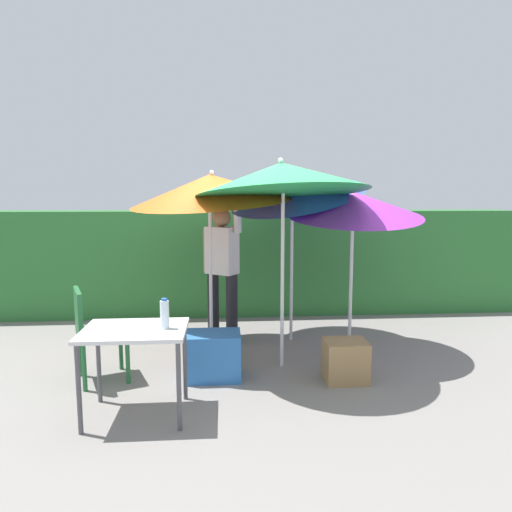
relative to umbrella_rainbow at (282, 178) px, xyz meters
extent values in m
plane|color=gray|center=(-0.23, 0.05, -1.91)|extent=(24.00, 24.00, 0.00)
cube|color=#2D7033|center=(-0.23, 2.23, -1.15)|extent=(8.00, 0.70, 1.53)
cylinder|color=silver|center=(0.01, 0.01, -1.03)|extent=(0.04, 0.04, 1.76)
cone|color=green|center=(0.00, 0.00, 0.00)|extent=(1.72, 1.73, 0.52)
sphere|color=silver|center=(-0.01, -0.01, 0.17)|extent=(0.05, 0.05, 0.05)
cylinder|color=silver|center=(-0.72, 0.48, -1.08)|extent=(0.04, 0.04, 1.67)
cone|color=#EA5919|center=(-0.71, 0.47, -0.09)|extent=(1.75, 1.75, 0.56)
sphere|color=silver|center=(-0.69, 0.46, 0.08)|extent=(0.05, 0.05, 0.05)
cylinder|color=silver|center=(0.24, 0.84, -1.05)|extent=(0.04, 0.04, 1.73)
cone|color=blue|center=(0.27, 0.81, -0.05)|extent=(1.68, 1.61, 0.92)
sphere|color=silver|center=(0.30, 0.78, 0.10)|extent=(0.05, 0.05, 0.05)
cylinder|color=silver|center=(0.83, 0.37, -1.15)|extent=(0.04, 0.04, 1.53)
cone|color=purple|center=(0.85, 0.36, -0.26)|extent=(1.46, 1.48, 0.51)
sphere|color=silver|center=(0.87, 0.36, -0.11)|extent=(0.05, 0.05, 0.05)
cylinder|color=black|center=(-0.48, 0.81, -1.50)|extent=(0.14, 0.14, 0.82)
cylinder|color=black|center=(-0.71, 0.97, -1.50)|extent=(0.14, 0.14, 0.82)
cube|color=silver|center=(-0.59, 0.89, -0.81)|extent=(0.42, 0.39, 0.56)
sphere|color=#8C6647|center=(-0.59, 0.89, -0.42)|extent=(0.22, 0.22, 0.22)
cylinder|color=silver|center=(-0.41, 0.75, -0.31)|extent=(0.13, 0.13, 0.56)
cylinder|color=#8C6647|center=(-0.78, 1.03, -0.83)|extent=(0.13, 0.13, 0.52)
cylinder|color=#236633|center=(-1.47, -0.32, -1.69)|extent=(0.04, 0.04, 0.44)
cylinder|color=#236633|center=(-1.62, 0.03, -1.69)|extent=(0.04, 0.04, 0.44)
cylinder|color=#236633|center=(-1.82, -0.47, -1.69)|extent=(0.04, 0.04, 0.44)
cylinder|color=#236633|center=(-1.97, -0.11, -1.69)|extent=(0.04, 0.04, 0.44)
cube|color=#236633|center=(-1.72, -0.22, -1.45)|extent=(0.57, 0.57, 0.05)
cube|color=#236633|center=(-1.91, -0.29, -1.22)|extent=(0.20, 0.42, 0.40)
cube|color=#2D6BB7|center=(-0.68, -0.26, -1.69)|extent=(0.52, 0.36, 0.44)
cube|color=#9E7A4C|center=(0.56, -0.41, -1.72)|extent=(0.39, 0.32, 0.39)
cylinder|color=#4C4C51|center=(-0.91, -0.69, -1.57)|extent=(0.04, 0.04, 0.68)
cylinder|color=#4C4C51|center=(-1.63, -0.69, -1.57)|extent=(0.04, 0.04, 0.68)
cylinder|color=#4C4C51|center=(-0.91, -1.21, -1.57)|extent=(0.04, 0.04, 0.68)
cylinder|color=#4C4C51|center=(-1.63, -1.21, -1.57)|extent=(0.04, 0.04, 0.68)
cube|color=silver|center=(-1.27, -0.95, -1.21)|extent=(0.80, 0.60, 0.03)
cylinder|color=silver|center=(-1.03, -0.97, -1.09)|extent=(0.07, 0.07, 0.22)
cylinder|color=#2D60B7|center=(-1.03, -0.97, -0.97)|extent=(0.04, 0.04, 0.02)
camera|label=1|loc=(-0.57, -4.36, -0.18)|focal=31.15mm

